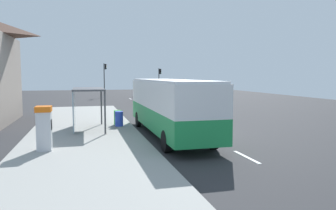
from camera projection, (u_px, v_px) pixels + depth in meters
The scene contains 19 objects.
ground_plane at pixel (149, 110), 32.98m from camera, with size 56.00×92.00×0.04m, color #2D2D30.
sidewalk_platform at pixel (84, 131), 19.80m from camera, with size 6.20×30.00×0.18m, color #999993.
lane_stripe_seg_0 at pixel (246, 157), 13.76m from camera, with size 0.16×2.20×0.01m, color silver.
lane_stripe_seg_1 at pixel (204, 136), 18.58m from camera, with size 0.16×2.20×0.01m, color silver.
lane_stripe_seg_2 at pixel (179, 123), 23.40m from camera, with size 0.16×2.20×0.01m, color silver.
lane_stripe_seg_3 at pixel (163, 115), 28.22m from camera, with size 0.16×2.20×0.01m, color silver.
lane_stripe_seg_4 at pixel (151, 109), 33.04m from camera, with size 0.16×2.20×0.01m, color silver.
lane_stripe_seg_5 at pixel (143, 105), 37.85m from camera, with size 0.16×2.20×0.01m, color silver.
lane_stripe_seg_6 at pixel (136, 102), 42.67m from camera, with size 0.16×2.20×0.01m, color silver.
lane_stripe_seg_7 at pixel (130, 99), 47.49m from camera, with size 0.16×2.20×0.01m, color silver.
bus at pixel (169, 104), 18.34m from camera, with size 2.54×11.01×3.21m.
white_van at pixel (154, 92), 40.63m from camera, with size 2.10×5.23×2.30m.
sedan_near at pixel (141, 92), 50.41m from camera, with size 2.01×4.48×1.52m.
ticket_machine at pixel (44, 128), 14.19m from camera, with size 0.66×0.76×1.94m.
recycling_bin_blue at pixel (119, 119), 20.95m from camera, with size 0.52×0.52×0.95m, color blue.
recycling_bin_green at pixel (118, 117), 21.62m from camera, with size 0.52×0.52×0.95m, color green.
traffic_light_near_side at pixel (160, 78), 52.17m from camera, with size 0.49×0.28×4.55m.
traffic_light_far_side at pixel (105, 75), 50.74m from camera, with size 0.49×0.28×5.28m.
bus_shelter at pixel (83, 98), 19.50m from camera, with size 1.80×4.00×2.50m.
Camera 1 is at (-6.38, -18.23, 3.47)m, focal length 34.74 mm.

